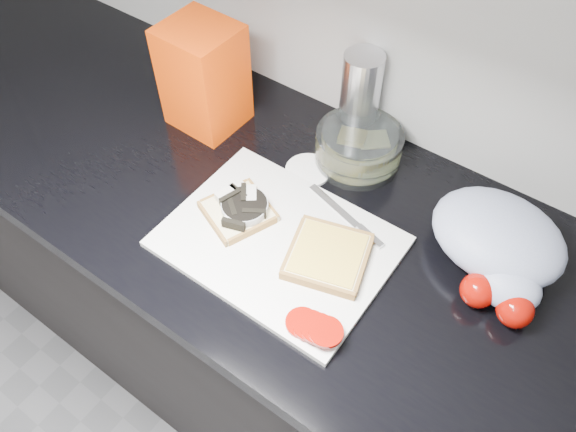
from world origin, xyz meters
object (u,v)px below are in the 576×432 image
object	(u,v)px
cutting_board	(278,242)
bread_bag	(204,77)
glass_bowl	(358,147)
steel_canister	(360,96)

from	to	relation	value
cutting_board	bread_bag	world-z (taller)	bread_bag
cutting_board	bread_bag	size ratio (longest dim) A/B	1.78
glass_bowl	steel_canister	bearing A→B (deg)	123.14
bread_bag	steel_canister	bearing A→B (deg)	29.79
steel_canister	cutting_board	bearing A→B (deg)	-82.97
bread_bag	steel_canister	size ratio (longest dim) A/B	1.17
cutting_board	bread_bag	xyz separation A→B (m)	(-0.32, 0.19, 0.11)
glass_bowl	bread_bag	bearing A→B (deg)	-166.40
bread_bag	steel_canister	distance (m)	0.32
glass_bowl	steel_canister	distance (m)	0.10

